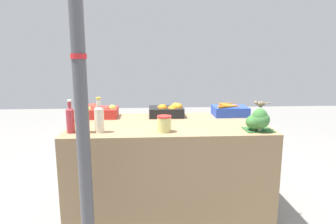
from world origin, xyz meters
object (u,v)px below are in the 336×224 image
juice_bottle_ruby (70,119)px  sparrow_bird (260,104)px  apple_crate (99,111)px  carrot_crate (230,110)px  pickle_jar (164,124)px  orange_crate (168,110)px  juice_bottle_amber (84,118)px  broccoli_pile (258,120)px  juice_bottle_cloudy (99,118)px  support_pole (79,58)px

juice_bottle_ruby → sparrow_bird: (1.49, -0.01, 0.11)m
apple_crate → carrot_crate: size_ratio=1.00×
pickle_jar → sparrow_bird: size_ratio=0.94×
apple_crate → orange_crate: 0.67m
juice_bottle_ruby → juice_bottle_amber: (0.11, 0.00, 0.01)m
juice_bottle_amber → pickle_jar: (0.62, -0.02, -0.05)m
sparrow_bird → broccoli_pile: bearing=54.6°
broccoli_pile → juice_bottle_ruby: bearing=178.0°
broccoli_pile → sparrow_bird: 0.13m
pickle_jar → apple_crate: bearing=135.7°
juice_bottle_ruby → orange_crate: bearing=35.6°
pickle_jar → sparrow_bird: sparrow_bird is taller
juice_bottle_amber → juice_bottle_cloudy: 0.11m
juice_bottle_ruby → juice_bottle_cloudy: (0.22, 0.00, 0.01)m
carrot_crate → broccoli_pile: (0.06, -0.62, 0.04)m
juice_bottle_amber → carrot_crate: bearing=23.6°
support_pole → juice_bottle_amber: (-0.09, 0.48, -0.46)m
juice_bottle_amber → apple_crate: bearing=88.2°
support_pole → carrot_crate: 1.69m
pickle_jar → orange_crate: bearing=83.5°
juice_bottle_ruby → pickle_jar: 0.73m
juice_bottle_cloudy → support_pole: bearing=-92.6°
broccoli_pile → juice_bottle_ruby: (-1.47, 0.05, 0.02)m
carrot_crate → juice_bottle_amber: bearing=-156.4°
carrot_crate → pickle_jar: (-0.68, -0.58, 0.01)m
juice_bottle_cloudy → sparrow_bird: size_ratio=2.03×
broccoli_pile → pickle_jar: 0.74m
orange_crate → pickle_jar: orange_crate is taller
broccoli_pile → juice_bottle_cloudy: 1.25m
apple_crate → juice_bottle_ruby: juice_bottle_ruby is taller
apple_crate → juice_bottle_ruby: bearing=-102.4°
juice_bottle_amber → broccoli_pile: bearing=-2.2°
support_pole → sparrow_bird: (1.29, 0.47, -0.36)m
broccoli_pile → juice_bottle_amber: (-1.36, 0.05, 0.03)m
juice_bottle_cloudy → sparrow_bird: juice_bottle_cloudy is taller
support_pole → juice_bottle_ruby: 0.70m
sparrow_bird → orange_crate: bearing=-45.2°
support_pole → juice_bottle_ruby: support_pole is taller
apple_crate → pickle_jar: size_ratio=2.62×
support_pole → orange_crate: bearing=60.5°
juice_bottle_amber → juice_bottle_ruby: bearing=180.0°
support_pole → orange_crate: support_pole is taller
carrot_crate → broccoli_pile: broccoli_pile is taller
juice_bottle_ruby → sparrow_bird: size_ratio=1.90×
apple_crate → broccoli_pile: broccoli_pile is taller
carrot_crate → pickle_jar: bearing=-139.4°
support_pole → broccoli_pile: size_ratio=12.11×
broccoli_pile → sparrow_bird: sparrow_bird is taller
apple_crate → juice_bottle_cloudy: (0.10, -0.57, 0.05)m
broccoli_pile → juice_bottle_amber: bearing=177.8°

